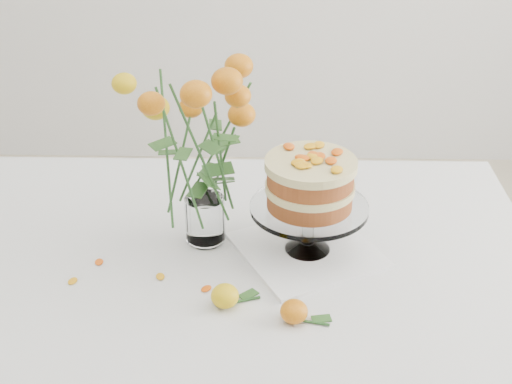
# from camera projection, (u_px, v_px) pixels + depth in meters

# --- Properties ---
(table) EXTENTS (1.43, 0.93, 0.76)m
(table) POSITION_uv_depth(u_px,v_px,m) (221.00, 281.00, 1.62)
(table) COLOR tan
(table) RESTS_ON ground
(napkin) EXTENTS (0.37, 0.37, 0.01)m
(napkin) POSITION_uv_depth(u_px,v_px,m) (307.00, 250.00, 1.58)
(napkin) COLOR white
(napkin) RESTS_ON table
(cake_stand) EXTENTS (0.26, 0.26, 0.23)m
(cake_stand) POSITION_uv_depth(u_px,v_px,m) (310.00, 188.00, 1.50)
(cake_stand) COLOR silver
(cake_stand) RESTS_ON napkin
(rose_vase) EXTENTS (0.35, 0.35, 0.45)m
(rose_vase) POSITION_uv_depth(u_px,v_px,m) (202.00, 136.00, 1.49)
(rose_vase) COLOR silver
(rose_vase) RESTS_ON table
(loose_rose_near) EXTENTS (0.10, 0.06, 0.05)m
(loose_rose_near) POSITION_uv_depth(u_px,v_px,m) (225.00, 296.00, 1.40)
(loose_rose_near) COLOR gold
(loose_rose_near) RESTS_ON table
(loose_rose_far) EXTENTS (0.10, 0.05, 0.05)m
(loose_rose_far) POSITION_uv_depth(u_px,v_px,m) (294.00, 312.00, 1.36)
(loose_rose_far) COLOR #B95A09
(loose_rose_far) RESTS_ON table
(stray_petal_a) EXTENTS (0.03, 0.02, 0.00)m
(stray_petal_a) POSITION_uv_depth(u_px,v_px,m) (160.00, 277.00, 1.49)
(stray_petal_a) COLOR #F1A10F
(stray_petal_a) RESTS_ON table
(stray_petal_b) EXTENTS (0.03, 0.02, 0.00)m
(stray_petal_b) POSITION_uv_depth(u_px,v_px,m) (206.00, 289.00, 1.46)
(stray_petal_b) COLOR #F1A10F
(stray_petal_b) RESTS_ON table
(stray_petal_c) EXTENTS (0.03, 0.02, 0.00)m
(stray_petal_c) POSITION_uv_depth(u_px,v_px,m) (225.00, 301.00, 1.42)
(stray_petal_c) COLOR #F1A10F
(stray_petal_c) RESTS_ON table
(stray_petal_d) EXTENTS (0.03, 0.02, 0.00)m
(stray_petal_d) POSITION_uv_depth(u_px,v_px,m) (99.00, 262.00, 1.54)
(stray_petal_d) COLOR #F1A10F
(stray_petal_d) RESTS_ON table
(stray_petal_e) EXTENTS (0.03, 0.02, 0.00)m
(stray_petal_e) POSITION_uv_depth(u_px,v_px,m) (73.00, 281.00, 1.48)
(stray_petal_e) COLOR #F1A10F
(stray_petal_e) RESTS_ON table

